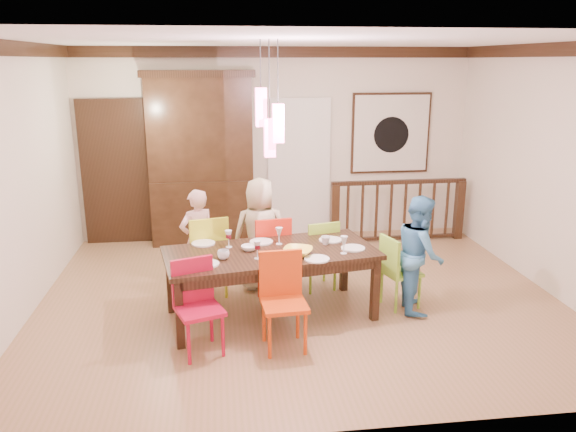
{
  "coord_description": "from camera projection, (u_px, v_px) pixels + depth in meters",
  "views": [
    {
      "loc": [
        -0.91,
        -6.06,
        2.7
      ],
      "look_at": [
        -0.14,
        -0.02,
        1.01
      ],
      "focal_mm": 35.0,
      "sensor_mm": 36.0,
      "label": 1
    }
  ],
  "objects": [
    {
      "name": "floor",
      "position": [
        299.0,
        297.0,
        6.63
      ],
      "size": [
        6.0,
        6.0,
        0.0
      ],
      "primitive_type": "plane",
      "color": "#987549",
      "rests_on": "ground"
    },
    {
      "name": "ceiling",
      "position": [
        301.0,
        41.0,
        5.85
      ],
      "size": [
        6.0,
        6.0,
        0.0
      ],
      "primitive_type": "plane",
      "rotation": [
        3.14,
        0.0,
        0.0
      ],
      "color": "white",
      "rests_on": "wall_back"
    },
    {
      "name": "wall_back",
      "position": [
        276.0,
        145.0,
        8.63
      ],
      "size": [
        6.0,
        0.0,
        6.0
      ],
      "primitive_type": "plane",
      "rotation": [
        1.57,
        0.0,
        0.0
      ],
      "color": "silver",
      "rests_on": "floor"
    },
    {
      "name": "wall_left",
      "position": [
        17.0,
        184.0,
        5.88
      ],
      "size": [
        0.0,
        5.0,
        5.0
      ],
      "primitive_type": "plane",
      "rotation": [
        1.57,
        0.0,
        1.57
      ],
      "color": "silver",
      "rests_on": "floor"
    },
    {
      "name": "wall_right",
      "position": [
        552.0,
        170.0,
        6.6
      ],
      "size": [
        0.0,
        5.0,
        5.0
      ],
      "primitive_type": "plane",
      "rotation": [
        1.57,
        0.0,
        -1.57
      ],
      "color": "silver",
      "rests_on": "floor"
    },
    {
      "name": "crown_molding",
      "position": [
        301.0,
        49.0,
        5.87
      ],
      "size": [
        6.0,
        5.0,
        0.16
      ],
      "primitive_type": null,
      "color": "black",
      "rests_on": "wall_back"
    },
    {
      "name": "panel_door",
      "position": [
        118.0,
        175.0,
        8.4
      ],
      "size": [
        1.04,
        0.07,
        2.24
      ],
      "primitive_type": "cube",
      "color": "black",
      "rests_on": "wall_back"
    },
    {
      "name": "white_doorway",
      "position": [
        299.0,
        170.0,
        8.75
      ],
      "size": [
        0.97,
        0.05,
        2.22
      ],
      "primitive_type": "cube",
      "color": "silver",
      "rests_on": "wall_back"
    },
    {
      "name": "painting",
      "position": [
        391.0,
        133.0,
        8.77
      ],
      "size": [
        1.25,
        0.06,
        1.25
      ],
      "color": "black",
      "rests_on": "wall_back"
    },
    {
      "name": "pendant_cluster",
      "position": [
        270.0,
        122.0,
        5.59
      ],
      "size": [
        0.27,
        0.21,
        1.14
      ],
      "color": "#FF4C88",
      "rests_on": "ceiling"
    },
    {
      "name": "dining_table",
      "position": [
        271.0,
        258.0,
        5.98
      ],
      "size": [
        2.37,
        1.38,
        0.75
      ],
      "rotation": [
        0.0,
        0.0,
        0.18
      ],
      "color": "black",
      "rests_on": "floor"
    },
    {
      "name": "chair_far_left",
      "position": [
        206.0,
        249.0,
        6.58
      ],
      "size": [
        0.53,
        0.53,
        0.99
      ],
      "rotation": [
        0.0,
        0.0,
        3.36
      ],
      "color": "#C3D126",
      "rests_on": "floor"
    },
    {
      "name": "chair_far_mid",
      "position": [
        270.0,
        248.0,
        6.7
      ],
      "size": [
        0.49,
        0.49,
        0.95
      ],
      "rotation": [
        0.0,
        0.0,
        3.29
      ],
      "color": "red",
      "rests_on": "floor"
    },
    {
      "name": "chair_far_right",
      "position": [
        318.0,
        249.0,
        6.79
      ],
      "size": [
        0.47,
        0.47,
        0.87
      ],
      "rotation": [
        0.0,
        0.0,
        3.37
      ],
      "color": "#92CA31",
      "rests_on": "floor"
    },
    {
      "name": "chair_near_left",
      "position": [
        199.0,
        303.0,
        5.24
      ],
      "size": [
        0.52,
        0.52,
        0.9
      ],
      "rotation": [
        0.0,
        0.0,
        0.34
      ],
      "color": "#B20A2B",
      "rests_on": "floor"
    },
    {
      "name": "chair_near_mid",
      "position": [
        284.0,
        297.0,
        5.32
      ],
      "size": [
        0.45,
        0.45,
        0.94
      ],
      "rotation": [
        0.0,
        0.0,
        0.07
      ],
      "color": "#C93D0C",
      "rests_on": "floor"
    },
    {
      "name": "chair_end_right",
      "position": [
        402.0,
        266.0,
        6.28
      ],
      "size": [
        0.46,
        0.46,
        0.83
      ],
      "rotation": [
        0.0,
        0.0,
        1.84
      ],
      "color": "#91CF38",
      "rests_on": "floor"
    },
    {
      "name": "china_hutch",
      "position": [
        201.0,
        159.0,
        8.34
      ],
      "size": [
        1.63,
        0.46,
        2.57
      ],
      "color": "black",
      "rests_on": "floor"
    },
    {
      "name": "balustrade",
      "position": [
        398.0,
        209.0,
        8.58
      ],
      "size": [
        2.09,
        0.12,
        0.96
      ],
      "rotation": [
        0.0,
        0.0,
        0.01
      ],
      "color": "black",
      "rests_on": "floor"
    },
    {
      "name": "person_far_left",
      "position": [
        197.0,
        240.0,
        6.72
      ],
      "size": [
        0.54,
        0.48,
        1.24
      ],
      "primitive_type": "imported",
      "rotation": [
        0.0,
        0.0,
        3.65
      ],
      "color": "beige",
      "rests_on": "floor"
    },
    {
      "name": "person_far_mid",
      "position": [
        260.0,
        234.0,
        6.74
      ],
      "size": [
        0.67,
        0.44,
        1.37
      ],
      "primitive_type": "imported",
      "rotation": [
        0.0,
        0.0,
        3.15
      ],
      "color": "#C2B993",
      "rests_on": "floor"
    },
    {
      "name": "person_end_right",
      "position": [
        420.0,
        254.0,
        6.16
      ],
      "size": [
        0.6,
        0.71,
        1.3
      ],
      "primitive_type": "imported",
      "rotation": [
        0.0,
        0.0,
        1.4
      ],
      "color": "#468DC4",
      "rests_on": "floor"
    },
    {
      "name": "serving_bowl",
      "position": [
        298.0,
        251.0,
        5.82
      ],
      "size": [
        0.39,
        0.39,
        0.07
      ],
      "primitive_type": "imported",
      "rotation": [
        0.0,
        0.0,
        -0.33
      ],
      "color": "yellow",
      "rests_on": "dining_table"
    },
    {
      "name": "small_bowl",
      "position": [
        249.0,
        248.0,
        5.96
      ],
      "size": [
        0.2,
        0.2,
        0.05
      ],
      "primitive_type": "imported",
      "rotation": [
        0.0,
        0.0,
        0.18
      ],
      "color": "white",
      "rests_on": "dining_table"
    },
    {
      "name": "cup_left",
      "position": [
        223.0,
        255.0,
        5.69
      ],
      "size": [
        0.16,
        0.16,
        0.1
      ],
      "primitive_type": "imported",
      "rotation": [
        0.0,
        0.0,
        -0.43
      ],
      "color": "silver",
      "rests_on": "dining_table"
    },
    {
      "name": "cup_right",
      "position": [
        326.0,
        240.0,
        6.15
      ],
      "size": [
        0.13,
        0.13,
        0.09
      ],
      "primitive_type": "imported",
      "rotation": [
        0.0,
        0.0,
        0.37
      ],
      "color": "silver",
      "rests_on": "dining_table"
    },
    {
      "name": "plate_far_left",
      "position": [
        203.0,
        243.0,
        6.18
      ],
      "size": [
        0.26,
        0.26,
        0.01
      ],
      "primitive_type": "cylinder",
      "color": "white",
      "rests_on": "dining_table"
    },
    {
      "name": "plate_far_mid",
      "position": [
        261.0,
        242.0,
        6.23
      ],
      "size": [
        0.26,
        0.26,
        0.01
      ],
      "primitive_type": "cylinder",
      "color": "white",
      "rests_on": "dining_table"
    },
    {
      "name": "plate_far_right",
      "position": [
        330.0,
        240.0,
        6.29
      ],
      "size": [
        0.26,
        0.26,
        0.01
      ],
      "primitive_type": "cylinder",
      "color": "white",
      "rests_on": "dining_table"
    },
    {
      "name": "plate_near_left",
      "position": [
        206.0,
        264.0,
        5.55
      ],
      "size": [
        0.26,
        0.26,
        0.01
      ],
      "primitive_type": "cylinder",
      "color": "white",
      "rests_on": "dining_table"
    },
    {
      "name": "plate_near_mid",
      "position": [
        317.0,
        259.0,
        5.69
      ],
      "size": [
        0.26,
        0.26,
        0.01
      ],
      "primitive_type": "cylinder",
      "color": "white",
      "rests_on": "dining_table"
    },
    {
      "name": "plate_end_right",
      "position": [
        353.0,
        248.0,
        6.02
      ],
      "size": [
        0.26,
        0.26,
        0.01
      ],
      "primitive_type": "cylinder",
      "color": "white",
      "rests_on": "dining_table"
    },
    {
      "name": "wine_glass_a",
      "position": [
        229.0,
        239.0,
        6.04
      ],
      "size": [
        0.08,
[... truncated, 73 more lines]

